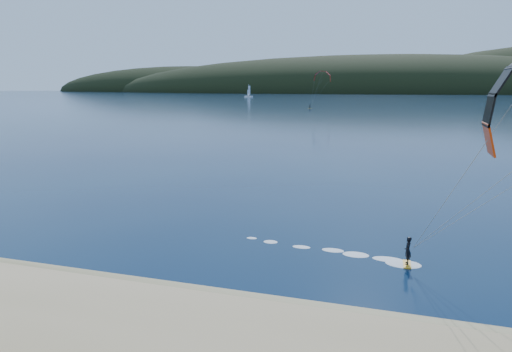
# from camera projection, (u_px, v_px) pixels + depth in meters

# --- Properties ---
(ground) EXTENTS (1800.00, 1800.00, 0.00)m
(ground) POSITION_uv_depth(u_px,v_px,m) (108.00, 339.00, 18.97)
(ground) COLOR #071B3A
(ground) RESTS_ON ground
(wet_sand) EXTENTS (220.00, 2.50, 0.10)m
(wet_sand) POSITION_uv_depth(u_px,v_px,m) (163.00, 292.00, 23.17)
(wet_sand) COLOR #948256
(wet_sand) RESTS_ON ground
(headland) EXTENTS (1200.00, 310.00, 140.00)m
(headland) POSITION_uv_depth(u_px,v_px,m) (405.00, 93.00, 715.69)
(headland) COLOR black
(headland) RESTS_ON ground
(kitesurfer_far) EXTENTS (10.26, 4.84, 14.71)m
(kitesurfer_far) POSITION_uv_depth(u_px,v_px,m) (322.00, 80.00, 206.03)
(kitesurfer_far) COLOR orange
(kitesurfer_far) RESTS_ON ground
(sailboat) EXTENTS (8.59, 5.67, 12.00)m
(sailboat) POSITION_uv_depth(u_px,v_px,m) (249.00, 96.00, 432.03)
(sailboat) COLOR white
(sailboat) RESTS_ON ground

